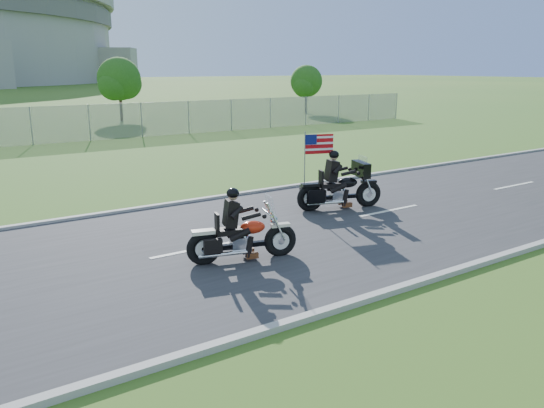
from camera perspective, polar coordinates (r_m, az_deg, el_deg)
ground at (r=12.95m, az=-0.06°, el=-3.45°), size 420.00×420.00×0.00m
road at (r=12.94m, az=-0.06°, el=-3.36°), size 120.00×8.00×0.04m
curb_north at (r=16.34m, az=-7.86°, el=0.41°), size 120.00×0.18×0.12m
curb_south at (r=10.01m, az=12.91°, el=-9.07°), size 120.00×0.18×0.12m
tree_fence_near at (r=42.33m, az=-16.07°, el=12.58°), size 3.52×3.28×4.75m
tree_fence_far at (r=47.96m, az=3.72°, el=12.86°), size 3.08×2.87×4.20m
motorcycle_lead at (r=11.15m, az=-3.36°, el=-3.69°), size 2.36×0.98×1.62m
motorcycle_follow at (r=15.30m, az=7.27°, el=1.56°), size 2.52×1.21×2.16m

